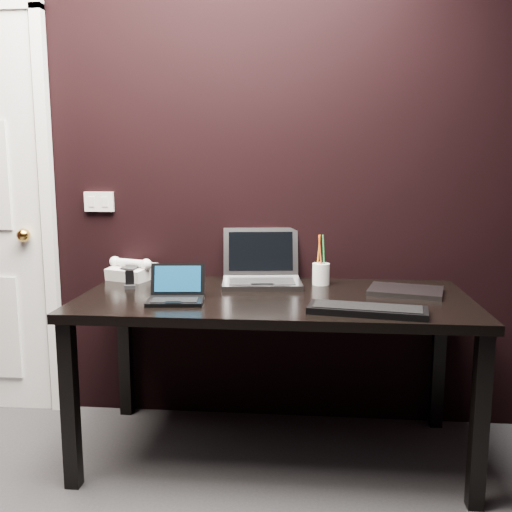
# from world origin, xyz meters

# --- Properties ---
(wall_back) EXTENTS (4.00, 0.00, 4.00)m
(wall_back) POSITION_xyz_m (0.00, 1.80, 1.30)
(wall_back) COLOR black
(wall_back) RESTS_ON ground
(wall_switch) EXTENTS (0.15, 0.02, 0.10)m
(wall_switch) POSITION_xyz_m (-0.62, 1.79, 1.12)
(wall_switch) COLOR silver
(wall_switch) RESTS_ON wall_back
(desk) EXTENTS (1.70, 0.80, 0.74)m
(desk) POSITION_xyz_m (0.30, 1.40, 0.66)
(desk) COLOR black
(desk) RESTS_ON ground
(netbook) EXTENTS (0.25, 0.23, 0.15)m
(netbook) POSITION_xyz_m (-0.10, 1.25, 0.77)
(netbook) COLOR black
(netbook) RESTS_ON desk
(silver_laptop) EXTENTS (0.41, 0.37, 0.26)m
(silver_laptop) POSITION_xyz_m (0.22, 1.64, 0.79)
(silver_laptop) COLOR #96979B
(silver_laptop) RESTS_ON desk
(ext_keyboard) EXTENTS (0.47, 0.23, 0.03)m
(ext_keyboard) POSITION_xyz_m (0.68, 1.13, 0.75)
(ext_keyboard) COLOR black
(ext_keyboard) RESTS_ON desk
(closed_laptop) EXTENTS (0.36, 0.30, 0.02)m
(closed_laptop) POSITION_xyz_m (0.88, 1.50, 0.75)
(closed_laptop) COLOR #939398
(closed_laptop) RESTS_ON desk
(desk_phone) EXTENTS (0.25, 0.24, 0.12)m
(desk_phone) POSITION_xyz_m (-0.43, 1.69, 0.78)
(desk_phone) COLOR silver
(desk_phone) RESTS_ON desk
(mobile_phone) EXTENTS (0.06, 0.05, 0.08)m
(mobile_phone) POSITION_xyz_m (-0.38, 1.49, 0.77)
(mobile_phone) COLOR black
(mobile_phone) RESTS_ON desk
(pen_cup) EXTENTS (0.08, 0.08, 0.24)m
(pen_cup) POSITION_xyz_m (0.51, 1.65, 0.80)
(pen_cup) COLOR white
(pen_cup) RESTS_ON desk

